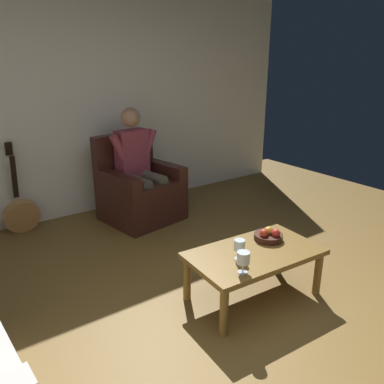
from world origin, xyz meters
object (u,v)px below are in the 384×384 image
object	(u,v)px
fruit_bowl	(269,236)
armchair	(139,191)
wine_glass_near	(239,246)
coffee_table	(254,258)
wine_glass_far	(243,259)
person_seated	(138,162)
guitar	(21,213)

from	to	relation	value
fruit_bowl	armchair	bearing A→B (deg)	-84.21
armchair	wine_glass_near	bearing A→B (deg)	74.03
coffee_table	fruit_bowl	xyz separation A→B (m)	(-0.23, -0.08, 0.09)
coffee_table	wine_glass_far	bearing A→B (deg)	31.64
person_seated	wine_glass_far	world-z (taller)	person_seated
wine_glass_near	person_seated	bearing A→B (deg)	-96.45
guitar	wine_glass_near	xyz separation A→B (m)	(-1.00, 2.36, 0.28)
guitar	wine_glass_far	bearing A→B (deg)	109.72
person_seated	coffee_table	bearing A→B (deg)	79.17
wine_glass_far	armchair	bearing A→B (deg)	-98.69
armchair	coffee_table	distance (m)	1.94
armchair	wine_glass_far	world-z (taller)	armchair
coffee_table	guitar	xyz separation A→B (m)	(1.18, -2.33, -0.12)
wine_glass_near	fruit_bowl	size ratio (longest dim) A/B	0.67
person_seated	fruit_bowl	world-z (taller)	person_seated
guitar	fruit_bowl	xyz separation A→B (m)	(-1.41, 2.26, 0.22)
coffee_table	wine_glass_near	bearing A→B (deg)	6.46
armchair	coffee_table	xyz separation A→B (m)	(0.04, 1.94, 0.01)
armchair	wine_glass_far	distance (m)	2.15
person_seated	wine_glass_near	size ratio (longest dim) A/B	8.37
wine_glass_near	fruit_bowl	distance (m)	0.42
fruit_bowl	wine_glass_far	bearing A→B (deg)	26.37
guitar	wine_glass_far	world-z (taller)	guitar
coffee_table	wine_glass_far	size ratio (longest dim) A/B	6.75
wine_glass_near	fruit_bowl	world-z (taller)	wine_glass_near
person_seated	wine_glass_far	xyz separation A→B (m)	(0.33, 2.10, -0.18)
coffee_table	guitar	distance (m)	2.62
guitar	wine_glass_far	size ratio (longest dim) A/B	6.26
wine_glass_far	guitar	bearing A→B (deg)	-70.28
fruit_bowl	wine_glass_near	bearing A→B (deg)	13.65
coffee_table	guitar	size ratio (longest dim) A/B	1.08
armchair	person_seated	size ratio (longest dim) A/B	0.76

